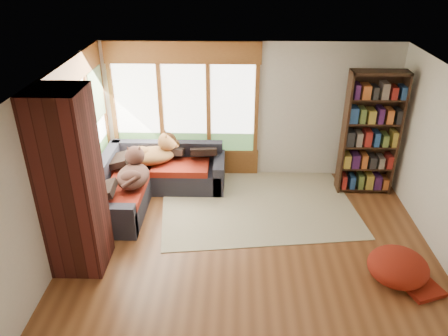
% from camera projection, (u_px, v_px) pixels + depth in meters
% --- Properties ---
extents(floor, '(5.50, 5.50, 0.00)m').
position_uv_depth(floor, '(250.00, 250.00, 6.59)').
color(floor, brown).
rests_on(floor, ground).
extents(ceiling, '(5.50, 5.50, 0.00)m').
position_uv_depth(ceiling, '(255.00, 82.00, 5.39)').
color(ceiling, white).
extents(wall_back, '(5.50, 0.04, 2.60)m').
position_uv_depth(wall_back, '(248.00, 111.00, 8.21)').
color(wall_back, silver).
rests_on(wall_back, ground).
extents(wall_front, '(5.50, 0.04, 2.60)m').
position_uv_depth(wall_front, '(261.00, 311.00, 3.77)').
color(wall_front, silver).
rests_on(wall_front, ground).
extents(wall_left, '(0.04, 5.00, 2.60)m').
position_uv_depth(wall_left, '(54.00, 172.00, 6.06)').
color(wall_left, silver).
rests_on(wall_left, ground).
extents(windows_back, '(2.82, 0.10, 1.90)m').
position_uv_depth(windows_back, '(185.00, 109.00, 8.19)').
color(windows_back, brown).
rests_on(windows_back, wall_back).
extents(windows_left, '(0.10, 2.62, 1.90)m').
position_uv_depth(windows_left, '(83.00, 134.00, 7.10)').
color(windows_left, brown).
rests_on(windows_left, wall_left).
extents(roller_blind, '(0.03, 0.72, 0.90)m').
position_uv_depth(roller_blind, '(96.00, 95.00, 7.65)').
color(roller_blind, gray).
rests_on(roller_blind, wall_left).
extents(brick_chimney, '(0.70, 0.70, 2.60)m').
position_uv_depth(brick_chimney, '(71.00, 184.00, 5.74)').
color(brick_chimney, '#471914').
rests_on(brick_chimney, ground).
extents(sectional_sofa, '(2.20, 2.20, 0.80)m').
position_uv_depth(sectional_sofa, '(141.00, 177.00, 8.00)').
color(sectional_sofa, black).
rests_on(sectional_sofa, ground).
extents(area_rug, '(3.62, 2.95, 0.01)m').
position_uv_depth(area_rug, '(257.00, 202.00, 7.78)').
color(area_rug, silver).
rests_on(area_rug, ground).
extents(bookshelf, '(0.97, 0.32, 2.26)m').
position_uv_depth(bookshelf, '(371.00, 134.00, 7.67)').
color(bookshelf, '#321D10').
rests_on(bookshelf, ground).
extents(pouf, '(1.03, 1.03, 0.44)m').
position_uv_depth(pouf, '(398.00, 266.00, 5.91)').
color(pouf, maroon).
rests_on(pouf, area_rug).
extents(dog_tan, '(1.00, 0.77, 0.50)m').
position_uv_depth(dog_tan, '(155.00, 149.00, 7.93)').
color(dog_tan, brown).
rests_on(dog_tan, sectional_sofa).
extents(dog_brindle, '(0.57, 0.89, 0.48)m').
position_uv_depth(dog_brindle, '(133.00, 168.00, 7.30)').
color(dog_brindle, black).
rests_on(dog_brindle, sectional_sofa).
extents(throw_pillows, '(1.98, 1.68, 0.45)m').
position_uv_depth(throw_pillows, '(145.00, 152.00, 7.83)').
color(throw_pillows, black).
rests_on(throw_pillows, sectional_sofa).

